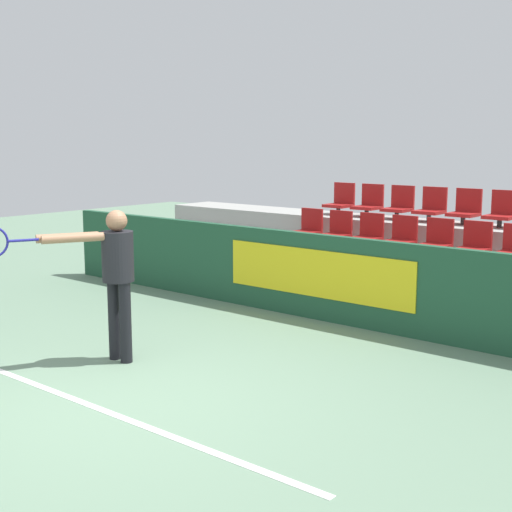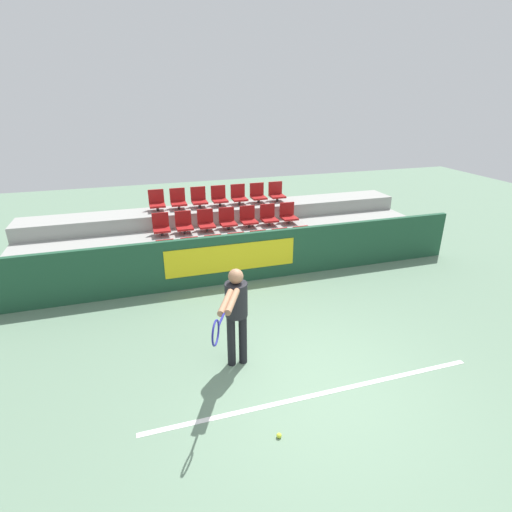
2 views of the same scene
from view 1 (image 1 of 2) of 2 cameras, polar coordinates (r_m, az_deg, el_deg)
The scene contains 26 objects.
ground_plane at distance 6.77m, azimuth -11.59°, elevation -11.50°, with size 30.00×30.00×0.00m, color slate.
court_baseline at distance 6.68m, azimuth -12.59°, elevation -11.77°, with size 5.07×0.08×0.01m.
barrier_wall at distance 9.33m, azimuth 6.65°, elevation -1.91°, with size 10.67×0.14×1.15m.
bleacher_tier_front at distance 9.87m, azimuth 8.41°, elevation -3.63°, with size 10.27×0.95×0.37m.
bleacher_tier_middle at distance 10.64m, azimuth 11.11°, elevation -1.74°, with size 10.27×0.95×0.74m.
bleacher_tier_back at distance 11.43m, azimuth 13.43°, elevation -0.11°, with size 10.27×0.95×1.11m.
stadium_chair_0 at distance 10.83m, azimuth 1.23°, elevation -0.15°, with size 0.40×0.41×0.53m.
stadium_chair_1 at distance 10.50m, azimuth 3.61°, elevation -0.47°, with size 0.40×0.41×0.53m.
stadium_chair_2 at distance 10.18m, azimuth 6.14°, elevation -0.81°, with size 0.40×0.41×0.53m.
stadium_chair_3 at distance 9.89m, azimuth 8.83°, elevation -1.17°, with size 0.40×0.41×0.53m.
stadium_chair_4 at distance 9.62m, azimuth 11.68°, elevation -1.55°, with size 0.40×0.41×0.53m.
stadium_chair_5 at distance 9.37m, azimuth 14.68°, elevation -1.95°, with size 0.40×0.41×0.53m.
stadium_chair_6 at distance 9.16m, azimuth 17.84°, elevation -2.36°, with size 0.40×0.41×0.53m.
stadium_chair_7 at distance 11.53m, azimuth 4.18°, elevation 2.27°, with size 0.40×0.41×0.53m.
stadium_chair_8 at distance 11.21m, azimuth 6.50°, elevation 2.04°, with size 0.40×0.41×0.53m.
stadium_chair_9 at distance 10.92m, azimuth 8.94°, elevation 1.79°, with size 0.40×0.41×0.53m.
stadium_chair_10 at distance 10.64m, azimuth 11.52°, elevation 1.52°, with size 0.40×0.41×0.53m.
stadium_chair_11 at distance 10.39m, azimuth 14.22°, elevation 1.23°, with size 0.40×0.41×0.53m.
stadium_chair_12 at distance 10.17m, azimuth 17.05°, elevation 0.93°, with size 0.40×0.41×0.53m.
stadium_chair_14 at distance 12.27m, azimuth 6.80°, elevation 4.40°, with size 0.40×0.41×0.53m.
stadium_chair_15 at distance 11.97m, azimuth 9.04°, elevation 4.23°, with size 0.40×0.41×0.53m.
stadium_chair_16 at distance 11.70m, azimuth 11.39°, elevation 4.04°, with size 0.40×0.41×0.53m.
stadium_chair_17 at distance 11.44m, azimuth 13.85°, elevation 3.84°, with size 0.40×0.41×0.53m.
stadium_chair_18 at distance 11.21m, azimuth 16.41°, elevation 3.62°, with size 0.40×0.41×0.53m.
stadium_chair_19 at distance 11.00m, azimuth 19.08°, elevation 3.39°, with size 0.40×0.41×0.53m.
tennis_player at distance 7.73m, azimuth -11.49°, elevation -0.93°, with size 0.79×1.45×1.65m.
Camera 1 is at (4.99, -3.90, 2.39)m, focal length 50.00 mm.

